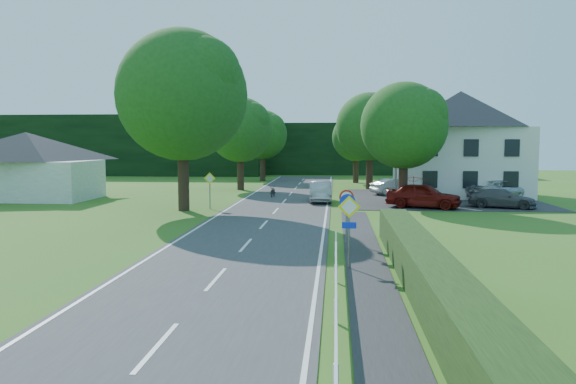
# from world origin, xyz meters

# --- Properties ---
(ground) EXTENTS (160.00, 160.00, 0.00)m
(ground) POSITION_xyz_m (0.00, 0.00, 0.00)
(ground) COLOR #335D1A
(ground) RESTS_ON ground
(road) EXTENTS (7.00, 80.00, 0.04)m
(road) POSITION_xyz_m (0.00, 20.00, 0.02)
(road) COLOR #363639
(road) RESTS_ON ground
(footpath) EXTENTS (1.50, 44.00, 0.04)m
(footpath) POSITION_xyz_m (4.95, 2.00, 0.02)
(footpath) COLOR #252528
(footpath) RESTS_ON ground
(parking_pad) EXTENTS (14.00, 16.00, 0.04)m
(parking_pad) POSITION_xyz_m (12.00, 33.00, 0.02)
(parking_pad) COLOR #252528
(parking_pad) RESTS_ON ground
(line_edge_left) EXTENTS (0.12, 80.00, 0.01)m
(line_edge_left) POSITION_xyz_m (-3.25, 20.00, 0.04)
(line_edge_left) COLOR white
(line_edge_left) RESTS_ON road
(line_edge_right) EXTENTS (0.12, 80.00, 0.01)m
(line_edge_right) POSITION_xyz_m (3.25, 20.00, 0.04)
(line_edge_right) COLOR white
(line_edge_right) RESTS_ON road
(line_centre) EXTENTS (0.12, 80.00, 0.01)m
(line_centre) POSITION_xyz_m (0.00, 20.00, 0.04)
(line_centre) COLOR white
(line_centre) RESTS_ON road
(guardrail) EXTENTS (0.12, 26.00, 0.69)m
(guardrail) POSITION_xyz_m (3.85, -1.00, 0.34)
(guardrail) COLOR white
(guardrail) RESTS_ON ground
(hedge_right) EXTENTS (1.20, 30.00, 1.30)m
(hedge_right) POSITION_xyz_m (6.50, 0.00, 0.65)
(hedge_right) COLOR black
(hedge_right) RESTS_ON ground
(tree_main) EXTENTS (9.40, 9.40, 11.64)m
(tree_main) POSITION_xyz_m (-6.00, 24.00, 5.82)
(tree_main) COLOR #1B4B16
(tree_main) RESTS_ON ground
(tree_left_far) EXTENTS (7.00, 7.00, 8.58)m
(tree_left_far) POSITION_xyz_m (-5.00, 40.00, 4.29)
(tree_left_far) COLOR #1B4B16
(tree_left_far) RESTS_ON ground
(tree_right_far) EXTENTS (7.40, 7.40, 9.09)m
(tree_right_far) POSITION_xyz_m (7.00, 42.00, 4.54)
(tree_right_far) COLOR #1B4B16
(tree_right_far) RESTS_ON ground
(tree_left_back) EXTENTS (6.60, 6.60, 8.07)m
(tree_left_back) POSITION_xyz_m (-4.50, 52.00, 4.04)
(tree_left_back) COLOR #1B4B16
(tree_left_back) RESTS_ON ground
(tree_right_back) EXTENTS (6.20, 6.20, 7.56)m
(tree_right_back) POSITION_xyz_m (6.00, 50.00, 3.78)
(tree_right_back) COLOR #1B4B16
(tree_right_back) RESTS_ON ground
(tree_right_mid) EXTENTS (7.00, 7.00, 8.58)m
(tree_right_mid) POSITION_xyz_m (8.50, 28.00, 4.29)
(tree_right_mid) COLOR #1B4B16
(tree_right_mid) RESTS_ON ground
(treeline_left) EXTENTS (44.00, 6.00, 8.00)m
(treeline_left) POSITION_xyz_m (-28.00, 62.00, 4.00)
(treeline_left) COLOR black
(treeline_left) RESTS_ON ground
(treeline_right) EXTENTS (30.00, 5.00, 7.00)m
(treeline_right) POSITION_xyz_m (8.00, 66.00, 3.50)
(treeline_right) COLOR black
(treeline_right) RESTS_ON ground
(bungalow_left) EXTENTS (11.00, 6.50, 5.20)m
(bungalow_left) POSITION_xyz_m (-20.00, 30.00, 2.71)
(bungalow_left) COLOR #B7B7B3
(bungalow_left) RESTS_ON ground
(house_white) EXTENTS (10.60, 8.40, 8.60)m
(house_white) POSITION_xyz_m (14.00, 36.00, 4.41)
(house_white) COLOR silver
(house_white) RESTS_ON ground
(streetlight) EXTENTS (2.03, 0.18, 8.00)m
(streetlight) POSITION_xyz_m (8.06, 30.00, 4.46)
(streetlight) COLOR slate
(streetlight) RESTS_ON ground
(sign_priority_right) EXTENTS (0.78, 0.09, 2.59)m
(sign_priority_right) POSITION_xyz_m (4.30, 7.98, 1.80)
(sign_priority_right) COLOR slate
(sign_priority_right) RESTS_ON ground
(sign_roundabout) EXTENTS (0.64, 0.08, 2.37)m
(sign_roundabout) POSITION_xyz_m (4.30, 10.98, 1.67)
(sign_roundabout) COLOR slate
(sign_roundabout) RESTS_ON ground
(sign_speed_limit) EXTENTS (0.64, 0.11, 2.37)m
(sign_speed_limit) POSITION_xyz_m (4.30, 12.97, 1.77)
(sign_speed_limit) COLOR slate
(sign_speed_limit) RESTS_ON ground
(sign_priority_left) EXTENTS (0.78, 0.09, 2.44)m
(sign_priority_left) POSITION_xyz_m (-4.50, 24.98, 1.72)
(sign_priority_left) COLOR slate
(sign_priority_left) RESTS_ON ground
(moving_car) EXTENTS (1.77, 4.58, 1.49)m
(moving_car) POSITION_xyz_m (2.70, 29.74, 0.78)
(moving_car) COLOR #AFAFB4
(moving_car) RESTS_ON road
(motorcycle) EXTENTS (0.69, 1.78, 0.92)m
(motorcycle) POSITION_xyz_m (-1.20, 33.17, 0.50)
(motorcycle) COLOR black
(motorcycle) RESTS_ON road
(parked_car_red) EXTENTS (5.27, 3.49, 1.67)m
(parked_car_red) POSITION_xyz_m (9.70, 26.50, 0.87)
(parked_car_red) COLOR #640E0B
(parked_car_red) RESTS_ON parking_pad
(parked_car_silver_a) EXTENTS (4.25, 3.07, 1.33)m
(parked_car_silver_a) POSITION_xyz_m (8.76, 36.05, 0.71)
(parked_car_silver_a) COLOR #A4A4A8
(parked_car_silver_a) RESTS_ON parking_pad
(parked_car_grey) EXTENTS (4.68, 3.04, 1.26)m
(parked_car_grey) POSITION_xyz_m (14.97, 27.03, 0.67)
(parked_car_grey) COLOR #46454A
(parked_car_grey) RESTS_ON parking_pad
(parked_car_silver_b) EXTENTS (6.05, 4.97, 1.53)m
(parked_car_silver_b) POSITION_xyz_m (16.44, 32.52, 0.81)
(parked_car_silver_b) COLOR silver
(parked_car_silver_b) RESTS_ON parking_pad
(parasol) EXTENTS (2.39, 2.43, 1.99)m
(parasol) POSITION_xyz_m (9.42, 29.50, 1.03)
(parasol) COLOR #B4310E
(parasol) RESTS_ON parking_pad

